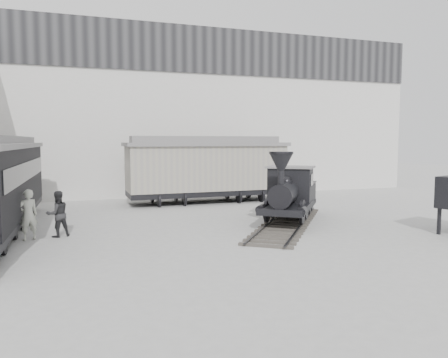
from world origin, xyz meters
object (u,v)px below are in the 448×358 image
object	(u,v)px
visitor_a	(28,215)
visitor_b	(58,214)
locomotive	(289,197)
boxcar	(207,168)

from	to	relation	value
visitor_a	visitor_b	distance (m)	1.03
locomotive	visitor_a	bearing A→B (deg)	-142.85
boxcar	visitor_a	size ratio (longest dim) A/B	5.10
locomotive	boxcar	bearing A→B (deg)	139.23
boxcar	visitor_b	bearing A→B (deg)	-138.82
boxcar	visitor_b	distance (m)	10.80
boxcar	visitor_b	size ratio (longest dim) A/B	5.47
visitor_a	visitor_b	xyz separation A→B (m)	(0.99, 0.26, -0.06)
visitor_a	locomotive	bearing A→B (deg)	157.42
boxcar	visitor_a	xyz separation A→B (m)	(-8.97, -7.44, -1.10)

